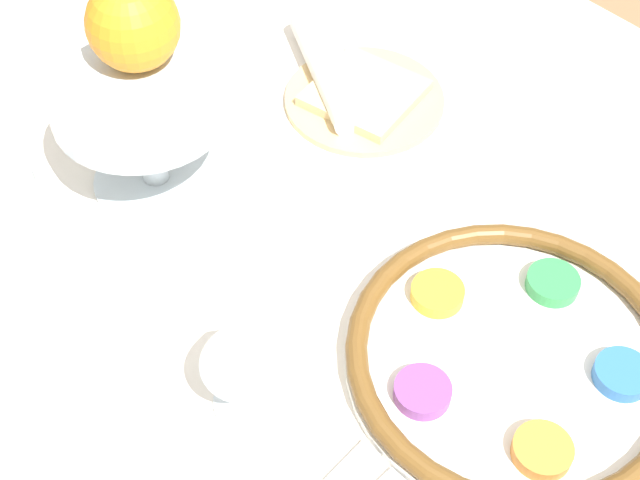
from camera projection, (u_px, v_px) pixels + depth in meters
The scene contains 9 objects.
dining_table at pixel (317, 380), 1.20m from camera, with size 1.35×1.01×0.71m.
seder_plate at pixel (515, 356), 0.79m from camera, with size 0.30×0.30×0.03m.
wine_glass at pixel (245, 344), 0.71m from camera, with size 0.08×0.08×0.13m.
fruit_stand at pixel (144, 113), 0.88m from camera, with size 0.18×0.18×0.13m.
orange_fruit at pixel (133, 25), 0.84m from camera, with size 0.09×0.09×0.09m.
bread_plate at pixel (364, 97), 1.03m from camera, with size 0.19×0.19×0.02m.
napkin_roll at pixel (330, 69), 1.04m from camera, with size 0.19×0.13×0.05m.
cup_near at pixel (67, 442), 0.72m from camera, with size 0.06×0.06×0.06m.
cup_mid at pixel (8, 197), 0.89m from camera, with size 0.06×0.06×0.06m.
Camera 1 is at (-0.47, 0.41, 1.40)m, focal length 50.00 mm.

